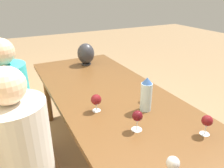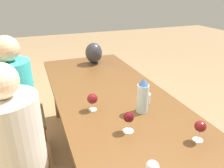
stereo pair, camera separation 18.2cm
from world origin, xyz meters
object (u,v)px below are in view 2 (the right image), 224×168
at_px(person_far, 18,99).
at_px(vase, 94,53).
at_px(wine_glass_2, 92,99).
at_px(wine_glass_1, 200,127).
at_px(wine_glass_5, 129,118).
at_px(water_tumbler, 146,98).
at_px(wine_glass_3, 152,168).
at_px(person_near, 17,148).
at_px(chair_far, 10,116).
at_px(water_bottle, 143,96).
at_px(chair_near, 6,167).

bearing_deg(person_far, vase, -60.39).
height_order(wine_glass_2, person_far, person_far).
relative_size(wine_glass_1, wine_glass_5, 0.96).
distance_m(water_tumbler, wine_glass_3, 0.79).
relative_size(wine_glass_3, person_near, 0.10).
bearing_deg(person_near, vase, -36.53).
height_order(vase, wine_glass_5, vase).
bearing_deg(chair_far, vase, -62.70).
xyz_separation_m(water_bottle, water_tumbler, (0.11, -0.09, -0.09)).
bearing_deg(person_near, wine_glass_3, -135.84).
relative_size(water_tumbler, chair_near, 0.08).
xyz_separation_m(water_bottle, person_far, (0.71, 0.88, -0.21)).
height_order(wine_glass_1, wine_glass_3, wine_glass_1).
bearing_deg(vase, chair_far, 117.30).
bearing_deg(person_far, person_near, -179.77).
relative_size(vase, person_near, 0.21).
xyz_separation_m(wine_glass_2, wine_glass_3, (-0.74, -0.06, 0.00)).
bearing_deg(vase, chair_near, 140.71).
relative_size(water_bottle, wine_glass_1, 1.96).
distance_m(wine_glass_5, chair_far, 1.22).
xyz_separation_m(wine_glass_5, person_near, (0.22, 0.68, -0.20)).
height_order(wine_glass_2, chair_near, chair_near).
distance_m(wine_glass_3, wine_glass_5, 0.41).
height_order(water_tumbler, chair_near, chair_near).
height_order(wine_glass_2, wine_glass_5, wine_glass_5).
distance_m(water_bottle, wine_glass_1, 0.45).
relative_size(water_bottle, person_far, 0.21).
xyz_separation_m(wine_glass_1, person_far, (1.12, 1.03, -0.18)).
distance_m(water_tumbler, person_near, 0.98).
distance_m(water_tumbler, wine_glass_1, 0.53).
distance_m(water_bottle, vase, 1.20).
bearing_deg(water_tumbler, person_near, 94.46).
height_order(water_tumbler, wine_glass_2, wine_glass_2).
height_order(water_bottle, chair_near, water_bottle).
height_order(wine_glass_2, wine_glass_3, wine_glass_2).
bearing_deg(vase, wine_glass_1, -174.25).
bearing_deg(wine_glass_5, wine_glass_1, -123.51).
xyz_separation_m(water_bottle, wine_glass_5, (-0.18, 0.20, -0.03)).
distance_m(water_bottle, chair_near, 1.03).
height_order(water_bottle, chair_far, water_bottle).
distance_m(water_tumbler, chair_far, 1.24).
bearing_deg(wine_glass_1, wine_glass_5, 56.49).
height_order(wine_glass_5, person_far, person_far).
height_order(chair_near, person_near, person_near).
bearing_deg(chair_far, water_tumbler, -119.53).
bearing_deg(water_bottle, wine_glass_2, 65.22).
xyz_separation_m(water_bottle, vase, (1.20, 0.01, 0.01)).
relative_size(water_tumbler, wine_glass_1, 0.59).
height_order(wine_glass_5, chair_far, chair_far).
bearing_deg(wine_glass_3, chair_far, 28.19).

